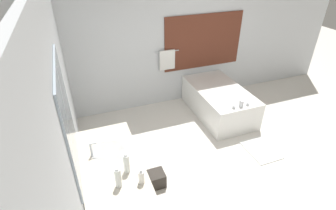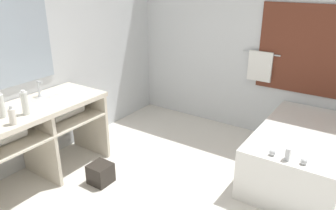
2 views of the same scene
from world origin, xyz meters
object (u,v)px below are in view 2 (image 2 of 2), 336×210
Objects in this scene: bathtub at (302,151)px; water_bottle_1 at (25,103)px; waste_bin at (101,173)px; water_bottle_2 at (1,106)px; soap_dispenser at (12,116)px.

water_bottle_1 is (-2.22, -1.79, 0.67)m from bathtub.
waste_bin is (-1.76, -1.34, -0.19)m from bathtub.
waste_bin is at bearing 46.18° from water_bottle_2.
bathtub is 3.12m from water_bottle_2.
water_bottle_2 is 1.37× the size of soap_dispenser.
water_bottle_1 is at bearing 117.01° from soap_dispenser.
soap_dispenser is (0.10, -0.20, -0.04)m from water_bottle_1.
water_bottle_2 reaches higher than waste_bin.
water_bottle_2 is (-0.12, -0.17, -0.00)m from water_bottle_1.
soap_dispenser is 0.79× the size of waste_bin.
water_bottle_2 is 1.21m from waste_bin.
soap_dispenser is (-2.12, -1.99, 0.63)m from bathtub.
soap_dispenser reaches higher than bathtub.
water_bottle_1 is at bearing -136.03° from waste_bin.
water_bottle_2 is at bearing -133.82° from waste_bin.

